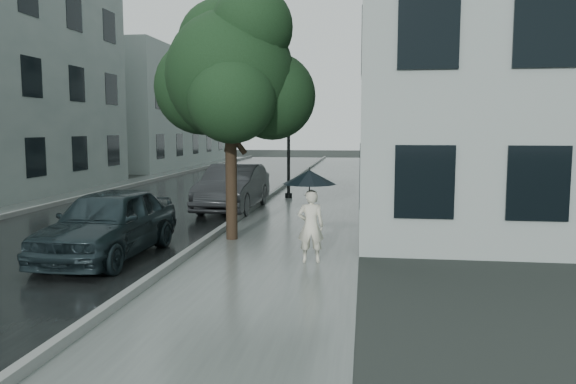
# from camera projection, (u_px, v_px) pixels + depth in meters

# --- Properties ---
(ground) EXTENTS (120.00, 120.00, 0.00)m
(ground) POSITION_uv_depth(u_px,v_px,m) (251.00, 272.00, 10.56)
(ground) COLOR black
(ground) RESTS_ON ground
(sidewalk) EXTENTS (3.50, 60.00, 0.01)m
(sidewalk) POSITION_uv_depth(u_px,v_px,m) (318.00, 196.00, 22.34)
(sidewalk) COLOR slate
(sidewalk) RESTS_ON ground
(kerb_near) EXTENTS (0.15, 60.00, 0.15)m
(kerb_near) POSITION_uv_depth(u_px,v_px,m) (272.00, 194.00, 22.58)
(kerb_near) COLOR slate
(kerb_near) RESTS_ON ground
(asphalt_road) EXTENTS (6.85, 60.00, 0.00)m
(asphalt_road) POSITION_uv_depth(u_px,v_px,m) (189.00, 194.00, 23.06)
(asphalt_road) COLOR black
(asphalt_road) RESTS_ON ground
(kerb_far) EXTENTS (0.15, 60.00, 0.15)m
(kerb_far) POSITION_uv_depth(u_px,v_px,m) (108.00, 191.00, 23.53)
(kerb_far) COLOR slate
(kerb_far) RESTS_ON ground
(sidewalk_far) EXTENTS (1.70, 60.00, 0.01)m
(sidewalk_far) POSITION_uv_depth(u_px,v_px,m) (87.00, 192.00, 23.66)
(sidewalk_far) COLOR #4C5451
(sidewalk_far) RESTS_ON ground
(building_near) EXTENTS (7.02, 36.00, 9.00)m
(building_near) POSITION_uv_depth(u_px,v_px,m) (433.00, 93.00, 28.51)
(building_near) COLOR gray
(building_near) RESTS_ON ground
(building_far_b) EXTENTS (7.02, 18.00, 8.00)m
(building_far_b) POSITION_uv_depth(u_px,v_px,m) (150.00, 111.00, 41.51)
(building_far_b) COLOR gray
(building_far_b) RESTS_ON ground
(pedestrian) EXTENTS (0.57, 0.41, 1.47)m
(pedestrian) POSITION_uv_depth(u_px,v_px,m) (311.00, 226.00, 11.21)
(pedestrian) COLOR beige
(pedestrian) RESTS_ON sidewalk
(umbrella) EXTENTS (1.37, 1.37, 0.98)m
(umbrella) POSITION_uv_depth(u_px,v_px,m) (309.00, 177.00, 11.08)
(umbrella) COLOR black
(umbrella) RESTS_ON ground
(street_tree) EXTENTS (3.99, 3.63, 5.92)m
(street_tree) POSITION_uv_depth(u_px,v_px,m) (231.00, 74.00, 13.33)
(street_tree) COLOR #332619
(street_tree) RESTS_ON ground
(lamp_post) EXTENTS (0.82, 0.47, 4.98)m
(lamp_post) POSITION_uv_depth(u_px,v_px,m) (285.00, 124.00, 21.51)
(lamp_post) COLOR black
(lamp_post) RESTS_ON ground
(car_near) EXTENTS (1.78, 4.28, 1.45)m
(car_near) POSITION_uv_depth(u_px,v_px,m) (108.00, 223.00, 11.65)
(car_near) COLOR black
(car_near) RESTS_ON ground
(car_far) EXTENTS (1.68, 4.57, 1.50)m
(car_far) POSITION_uv_depth(u_px,v_px,m) (233.00, 187.00, 18.47)
(car_far) COLOR black
(car_far) RESTS_ON ground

